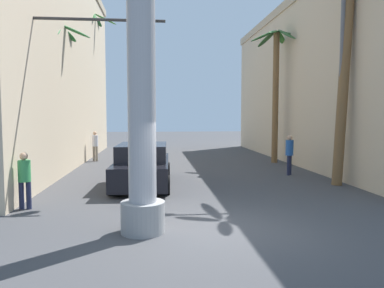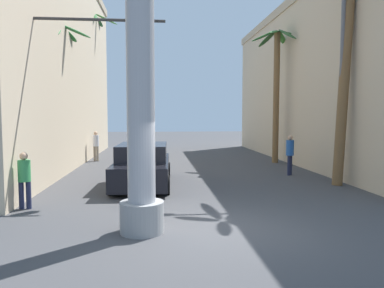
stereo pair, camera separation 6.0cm
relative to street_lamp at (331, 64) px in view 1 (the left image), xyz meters
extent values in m
plane|color=#424244|center=(-5.21, 4.85, -4.53)|extent=(86.46, 86.46, 0.00)
cube|color=#C6B293|center=(4.41, 7.27, -0.24)|extent=(7.10, 21.54, 8.57)
cube|color=tan|center=(4.41, 7.27, 4.29)|extent=(7.24, 21.97, 0.50)
cylinder|color=#9E9EA3|center=(-6.78, -5.10, 0.42)|extent=(0.62, 0.62, 9.90)
cylinder|color=gray|center=(-6.78, -5.10, -4.18)|extent=(0.99, 0.99, 0.70)
cylinder|color=#59595E|center=(0.42, 0.00, -0.79)|extent=(0.16, 0.16, 7.47)
cylinder|color=#333333|center=(-10.83, -0.49, -1.57)|extent=(0.14, 0.14, 5.91)
cylinder|color=#333333|center=(-8.47, -0.49, 1.28)|extent=(4.72, 0.10, 0.10)
cube|color=black|center=(-6.82, -0.49, 0.83)|extent=(0.24, 0.24, 0.70)
sphere|color=red|center=(-6.82, -0.62, 1.05)|extent=(0.14, 0.14, 0.14)
sphere|color=yellow|center=(-6.82, -0.62, 0.83)|extent=(0.14, 0.14, 0.14)
sphere|color=green|center=(-6.82, -0.62, 0.61)|extent=(0.14, 0.14, 0.14)
cylinder|color=black|center=(-7.81, 2.44, -4.21)|extent=(0.24, 0.65, 0.64)
cylinder|color=black|center=(-5.98, 2.37, -4.21)|extent=(0.24, 0.65, 0.64)
cylinder|color=black|center=(-7.94, -1.00, -4.21)|extent=(0.24, 0.65, 0.64)
cylinder|color=black|center=(-6.11, -1.07, -4.21)|extent=(0.24, 0.65, 0.64)
cube|color=black|center=(-6.96, 0.68, -3.97)|extent=(2.11, 5.00, 0.80)
cube|color=black|center=(-6.96, 0.68, -3.27)|extent=(1.87, 2.78, 0.60)
cylinder|color=brown|center=(0.55, 0.01, -0.12)|extent=(0.76, 0.44, 8.83)
cylinder|color=brown|center=(0.17, 6.85, -0.95)|extent=(0.36, 0.37, 7.16)
ellipsoid|color=#2C612D|center=(0.92, 6.71, 2.51)|extent=(1.49, 0.60, 0.51)
ellipsoid|color=#31772D|center=(0.62, 7.43, 2.46)|extent=(1.11, 1.36, 0.65)
ellipsoid|color=#305C2D|center=(-0.19, 7.46, 2.40)|extent=(1.01, 1.33, 0.82)
ellipsoid|color=#2D652D|center=(-0.53, 6.95, 2.45)|extent=(1.44, 0.57, 0.68)
ellipsoid|color=#2A6C2D|center=(-0.22, 6.22, 2.52)|extent=(1.11, 1.41, 0.48)
ellipsoid|color=#315E2D|center=(0.49, 6.16, 2.40)|extent=(0.88, 1.37, 0.82)
cylinder|color=brown|center=(-10.80, 3.96, -1.24)|extent=(0.38, 0.41, 6.58)
ellipsoid|color=#24632D|center=(-10.05, 3.99, 1.87)|extent=(1.47, 0.40, 0.71)
ellipsoid|color=#23702D|center=(-10.53, 4.68, 1.89)|extent=(0.89, 1.51, 0.64)
ellipsoid|color=#20622D|center=(-11.52, 4.29, 1.84)|extent=(1.45, 0.93, 0.80)
ellipsoid|color=#24652D|center=(-11.41, 3.48, 1.91)|extent=(1.38, 1.23, 0.60)
ellipsoid|color=#29642D|center=(-10.62, 3.23, 1.80)|extent=(0.70, 1.42, 0.91)
cylinder|color=brown|center=(-10.77, 13.04, 0.17)|extent=(0.62, 0.57, 9.40)
ellipsoid|color=#306E2D|center=(-9.82, 12.95, 4.65)|extent=(1.61, 0.43, 0.82)
ellipsoid|color=#235C2D|center=(-10.47, 13.74, 4.71)|extent=(0.75, 1.70, 0.61)
ellipsoid|color=#21692D|center=(-11.25, 13.53, 4.61)|extent=(1.32, 1.37, 0.92)
ellipsoid|color=#28662D|center=(-11.43, 12.53, 4.60)|extent=(1.53, 1.02, 0.94)
ellipsoid|color=#29602D|center=(-10.44, 12.10, 4.59)|extent=(0.77, 1.56, 0.99)
cylinder|color=#1E233F|center=(-0.52, 2.57, -4.09)|extent=(0.14, 0.14, 0.87)
cylinder|color=#1E233F|center=(-0.65, 2.42, -4.09)|extent=(0.14, 0.14, 0.87)
cylinder|color=#2659A5|center=(-0.58, 2.50, -3.32)|extent=(0.48, 0.48, 0.67)
sphere|color=tan|center=(-0.58, 2.50, -2.87)|extent=(0.22, 0.22, 0.22)
cylinder|color=gray|center=(-9.84, 8.43, -4.10)|extent=(0.14, 0.14, 0.86)
cylinder|color=gray|center=(-10.01, 8.54, -4.10)|extent=(0.14, 0.14, 0.86)
cylinder|color=silver|center=(-9.92, 8.48, -3.35)|extent=(0.47, 0.47, 0.64)
sphere|color=tan|center=(-9.92, 8.48, -2.92)|extent=(0.22, 0.22, 0.22)
cylinder|color=#1E233F|center=(-10.03, -2.65, -4.14)|extent=(0.14, 0.14, 0.78)
cylinder|color=#1E233F|center=(-10.23, -2.65, -4.14)|extent=(0.14, 0.14, 0.78)
cylinder|color=#338C4C|center=(-10.13, -2.65, -3.44)|extent=(0.35, 0.35, 0.60)
sphere|color=tan|center=(-10.13, -2.65, -3.03)|extent=(0.22, 0.22, 0.22)
camera|label=1|loc=(-6.50, -13.41, -1.90)|focal=35.00mm
camera|label=2|loc=(-6.44, -13.42, -1.90)|focal=35.00mm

